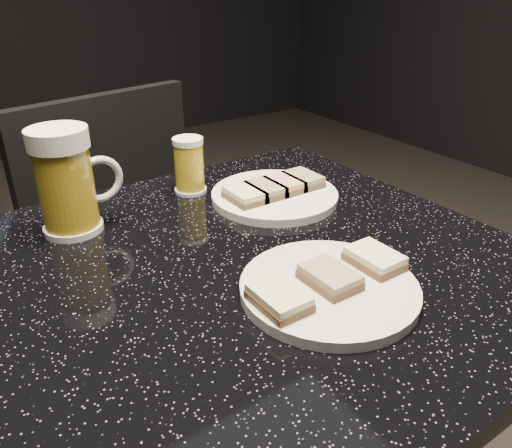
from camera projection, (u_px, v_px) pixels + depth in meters
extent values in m
cylinder|color=silver|center=(329.00, 288.00, 0.60)|extent=(0.22, 0.22, 0.01)
cylinder|color=white|center=(275.00, 196.00, 0.85)|extent=(0.22, 0.22, 0.01)
cylinder|color=black|center=(256.00, 445.00, 0.86)|extent=(0.10, 0.10, 0.69)
cube|color=black|center=(256.00, 266.00, 0.69)|extent=(0.70, 0.70, 0.03)
cylinder|color=white|center=(74.00, 227.00, 0.75)|extent=(0.09, 0.09, 0.01)
cylinder|color=gold|center=(66.00, 187.00, 0.72)|extent=(0.08, 0.08, 0.12)
cylinder|color=white|center=(57.00, 138.00, 0.69)|extent=(0.09, 0.09, 0.03)
torus|color=silver|center=(100.00, 179.00, 0.74)|extent=(0.07, 0.01, 0.07)
cylinder|color=silver|center=(191.00, 190.00, 0.89)|extent=(0.06, 0.06, 0.01)
cylinder|color=gold|center=(189.00, 166.00, 0.87)|extent=(0.05, 0.05, 0.08)
cylinder|color=white|center=(188.00, 141.00, 0.85)|extent=(0.05, 0.05, 0.01)
cube|color=black|center=(170.00, 303.00, 1.09)|extent=(0.48, 0.48, 0.04)
cylinder|color=black|center=(280.00, 382.00, 1.20)|extent=(0.03, 0.03, 0.43)
cylinder|color=black|center=(75.00, 385.00, 1.20)|extent=(0.03, 0.03, 0.43)
cylinder|color=black|center=(188.00, 319.00, 1.42)|extent=(0.03, 0.03, 0.43)
cube|color=black|center=(110.00, 188.00, 1.11)|extent=(0.41, 0.11, 0.41)
cube|color=#4C3521|center=(279.00, 301.00, 0.56)|extent=(0.05, 0.07, 0.01)
cube|color=#D1D184|center=(279.00, 294.00, 0.56)|extent=(0.05, 0.07, 0.01)
cube|color=#4C3521|center=(330.00, 280.00, 0.60)|extent=(0.05, 0.07, 0.01)
cube|color=#8C7251|center=(330.00, 273.00, 0.60)|extent=(0.05, 0.07, 0.01)
cube|color=#4C3521|center=(374.00, 261.00, 0.64)|extent=(0.05, 0.07, 0.01)
cube|color=#D1D184|center=(375.00, 255.00, 0.63)|extent=(0.05, 0.07, 0.01)
cube|color=#4C3521|center=(245.00, 197.00, 0.82)|extent=(0.05, 0.07, 0.01)
cube|color=#D1D184|center=(245.00, 192.00, 0.81)|extent=(0.05, 0.07, 0.01)
cube|color=#4C3521|center=(265.00, 192.00, 0.84)|extent=(0.05, 0.07, 0.01)
cube|color=#8C7251|center=(265.00, 187.00, 0.83)|extent=(0.05, 0.07, 0.01)
cube|color=#4C3521|center=(284.00, 187.00, 0.86)|extent=(0.05, 0.07, 0.01)
cube|color=tan|center=(284.00, 182.00, 0.86)|extent=(0.05, 0.07, 0.01)
cube|color=#4C3521|center=(302.00, 182.00, 0.88)|extent=(0.05, 0.07, 0.01)
cube|color=#8C7251|center=(302.00, 177.00, 0.88)|extent=(0.05, 0.07, 0.01)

